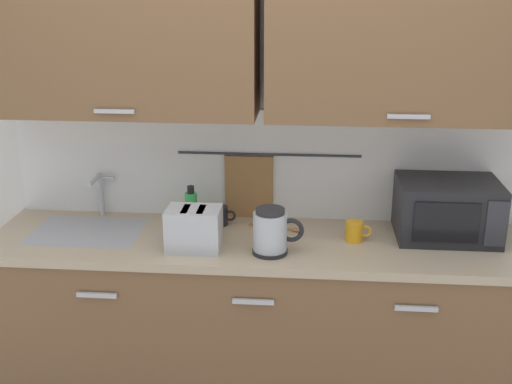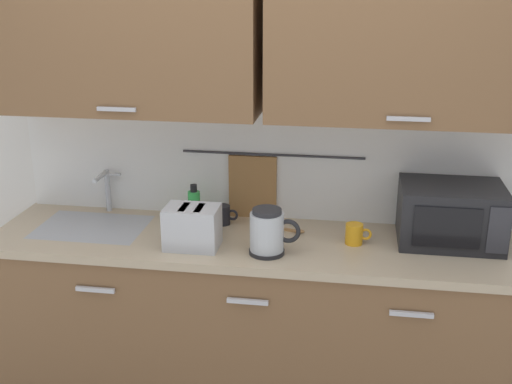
{
  "view_description": "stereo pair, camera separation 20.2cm",
  "coord_description": "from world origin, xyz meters",
  "px_view_note": "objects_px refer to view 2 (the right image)",
  "views": [
    {
      "loc": [
        0.22,
        -2.45,
        2.08
      ],
      "look_at": [
        -0.02,
        0.33,
        1.12
      ],
      "focal_mm": 45.13,
      "sensor_mm": 36.0,
      "label": 1
    },
    {
      "loc": [
        0.42,
        -2.43,
        2.08
      ],
      "look_at": [
        -0.02,
        0.33,
        1.12
      ],
      "focal_mm": 45.13,
      "sensor_mm": 36.0,
      "label": 2
    }
  ],
  "objects_px": {
    "dish_soap_bottle": "(194,206)",
    "mug_near_sink": "(223,215)",
    "mug_by_kettle": "(355,234)",
    "wooden_spoon": "(284,229)",
    "toaster": "(192,227)",
    "electric_kettle": "(268,232)",
    "microwave": "(451,214)"
  },
  "relations": [
    {
      "from": "dish_soap_bottle",
      "to": "mug_by_kettle",
      "type": "distance_m",
      "value": 0.8
    },
    {
      "from": "microwave",
      "to": "dish_soap_bottle",
      "type": "relative_size",
      "value": 2.35
    },
    {
      "from": "microwave",
      "to": "dish_soap_bottle",
      "type": "xyz_separation_m",
      "value": [
        -1.21,
        0.05,
        -0.05
      ]
    },
    {
      "from": "mug_by_kettle",
      "to": "dish_soap_bottle",
      "type": "bearing_deg",
      "value": 169.53
    },
    {
      "from": "toaster",
      "to": "mug_by_kettle",
      "type": "height_order",
      "value": "toaster"
    },
    {
      "from": "electric_kettle",
      "to": "mug_by_kettle",
      "type": "bearing_deg",
      "value": 24.18
    },
    {
      "from": "mug_near_sink",
      "to": "toaster",
      "type": "distance_m",
      "value": 0.31
    },
    {
      "from": "dish_soap_bottle",
      "to": "mug_near_sink",
      "type": "bearing_deg",
      "value": -0.36
    },
    {
      "from": "electric_kettle",
      "to": "toaster",
      "type": "relative_size",
      "value": 0.89
    },
    {
      "from": "mug_near_sink",
      "to": "toaster",
      "type": "height_order",
      "value": "toaster"
    },
    {
      "from": "dish_soap_bottle",
      "to": "mug_near_sink",
      "type": "distance_m",
      "value": 0.15
    },
    {
      "from": "microwave",
      "to": "electric_kettle",
      "type": "relative_size",
      "value": 2.03
    },
    {
      "from": "dish_soap_bottle",
      "to": "mug_near_sink",
      "type": "height_order",
      "value": "dish_soap_bottle"
    },
    {
      "from": "microwave",
      "to": "toaster",
      "type": "height_order",
      "value": "microwave"
    },
    {
      "from": "toaster",
      "to": "mug_by_kettle",
      "type": "bearing_deg",
      "value": 11.76
    },
    {
      "from": "dish_soap_bottle",
      "to": "mug_near_sink",
      "type": "relative_size",
      "value": 1.63
    },
    {
      "from": "toaster",
      "to": "wooden_spoon",
      "type": "relative_size",
      "value": 0.93
    },
    {
      "from": "microwave",
      "to": "wooden_spoon",
      "type": "bearing_deg",
      "value": 178.74
    },
    {
      "from": "dish_soap_bottle",
      "to": "mug_near_sink",
      "type": "xyz_separation_m",
      "value": [
        0.14,
        -0.0,
        -0.04
      ]
    },
    {
      "from": "dish_soap_bottle",
      "to": "toaster",
      "type": "bearing_deg",
      "value": -77.33
    },
    {
      "from": "mug_by_kettle",
      "to": "toaster",
      "type": "bearing_deg",
      "value": -168.24
    },
    {
      "from": "electric_kettle",
      "to": "mug_near_sink",
      "type": "bearing_deg",
      "value": 130.61
    },
    {
      "from": "mug_by_kettle",
      "to": "wooden_spoon",
      "type": "height_order",
      "value": "mug_by_kettle"
    },
    {
      "from": "microwave",
      "to": "mug_by_kettle",
      "type": "xyz_separation_m",
      "value": [
        -0.43,
        -0.09,
        -0.09
      ]
    },
    {
      "from": "microwave",
      "to": "mug_near_sink",
      "type": "xyz_separation_m",
      "value": [
        -1.07,
        0.05,
        -0.09
      ]
    },
    {
      "from": "microwave",
      "to": "electric_kettle",
      "type": "height_order",
      "value": "microwave"
    },
    {
      "from": "electric_kettle",
      "to": "wooden_spoon",
      "type": "relative_size",
      "value": 0.83
    },
    {
      "from": "microwave",
      "to": "mug_by_kettle",
      "type": "relative_size",
      "value": 3.83
    },
    {
      "from": "dish_soap_bottle",
      "to": "toaster",
      "type": "relative_size",
      "value": 0.77
    },
    {
      "from": "mug_near_sink",
      "to": "mug_by_kettle",
      "type": "height_order",
      "value": "same"
    },
    {
      "from": "toaster",
      "to": "mug_by_kettle",
      "type": "xyz_separation_m",
      "value": [
        0.72,
        0.15,
        -0.05
      ]
    },
    {
      "from": "mug_by_kettle",
      "to": "microwave",
      "type": "bearing_deg",
      "value": 12.26
    }
  ]
}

